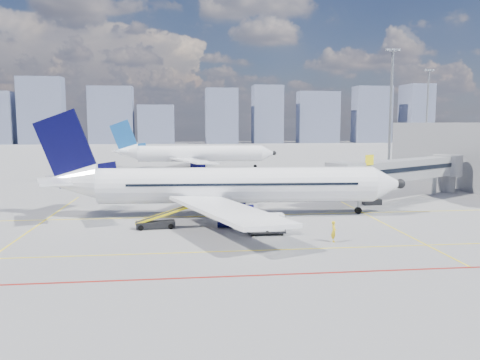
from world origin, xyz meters
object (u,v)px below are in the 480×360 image
object	(u,v)px
main_aircraft	(222,186)
second_aircraft	(193,154)
baggage_tug	(273,225)
cargo_dolly	(266,223)
belt_loader	(157,223)
ramp_worker	(334,231)

from	to	relation	value
main_aircraft	second_aircraft	xyz separation A→B (m)	(-2.25, 53.29, 0.01)
baggage_tug	second_aircraft	bearing A→B (deg)	90.22
baggage_tug	main_aircraft	bearing A→B (deg)	110.33
cargo_dolly	belt_loader	world-z (taller)	belt_loader
cargo_dolly	belt_loader	size ratio (longest dim) A/B	0.64
baggage_tug	belt_loader	size ratio (longest dim) A/B	0.37
main_aircraft	baggage_tug	world-z (taller)	main_aircraft
main_aircraft	belt_loader	xyz separation A→B (m)	(-6.62, -5.60, -2.67)
main_aircraft	baggage_tug	bearing A→B (deg)	-60.74
belt_loader	ramp_worker	world-z (taller)	belt_loader
main_aircraft	belt_loader	world-z (taller)	main_aircraft
belt_loader	second_aircraft	bearing A→B (deg)	79.65
cargo_dolly	ramp_worker	xyz separation A→B (m)	(5.21, -3.22, -0.12)
belt_loader	ramp_worker	distance (m)	16.54
cargo_dolly	belt_loader	distance (m)	10.50
baggage_tug	cargo_dolly	distance (m)	1.27
main_aircraft	ramp_worker	bearing A→B (deg)	-52.51
baggage_tug	cargo_dolly	xyz separation A→B (m)	(-0.82, -0.89, 0.39)
main_aircraft	ramp_worker	xyz separation A→B (m)	(8.45, -12.43, -2.32)
baggage_tug	belt_loader	world-z (taller)	belt_loader
second_aircraft	cargo_dolly	distance (m)	62.78
second_aircraft	ramp_worker	bearing A→B (deg)	-78.53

